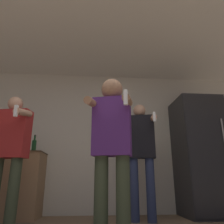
% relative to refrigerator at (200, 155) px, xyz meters
% --- Properties ---
extents(wall_back, '(7.00, 0.06, 2.55)m').
position_rel_refrigerator_xyz_m(wall_back, '(-1.71, 0.39, 0.30)').
color(wall_back, beige).
rests_on(wall_back, ground_plane).
extents(ceiling_slab, '(7.00, 3.16, 0.05)m').
position_rel_refrigerator_xyz_m(ceiling_slab, '(-1.71, -0.95, 1.60)').
color(ceiling_slab, silver).
rests_on(ceiling_slab, wall_back).
extents(refrigerator, '(0.73, 0.76, 1.95)m').
position_rel_refrigerator_xyz_m(refrigerator, '(0.00, 0.00, 0.00)').
color(refrigerator, '#262628').
rests_on(refrigerator, ground_plane).
extents(counter, '(1.17, 0.58, 1.00)m').
position_rel_refrigerator_xyz_m(counter, '(-3.18, 0.09, -0.47)').
color(counter, '#997551').
rests_on(counter, ground_plane).
extents(bottle_red_label, '(0.09, 0.09, 0.35)m').
position_rel_refrigerator_xyz_m(bottle_red_label, '(-3.28, 0.07, 0.15)').
color(bottle_red_label, '#194723').
rests_on(bottle_red_label, counter).
extents(bottle_dark_rum, '(0.07, 0.07, 0.29)m').
position_rel_refrigerator_xyz_m(bottle_dark_rum, '(-2.78, 0.07, 0.13)').
color(bottle_dark_rum, '#194723').
rests_on(bottle_dark_rum, counter).
extents(bottle_short_whiskey, '(0.07, 0.07, 0.23)m').
position_rel_refrigerator_xyz_m(bottle_short_whiskey, '(-3.13, 0.07, 0.11)').
color(bottle_short_whiskey, silver).
rests_on(bottle_short_whiskey, counter).
extents(person_woman_foreground, '(0.50, 0.50, 1.61)m').
position_rel_refrigerator_xyz_m(person_woman_foreground, '(-1.62, -1.46, -0.04)').
color(person_woman_foreground, '#38422D').
rests_on(person_woman_foreground, ground_plane).
extents(person_man_side, '(0.57, 0.52, 1.65)m').
position_rel_refrigerator_xyz_m(person_man_side, '(-2.87, -0.74, -0.01)').
color(person_man_side, '#38422D').
rests_on(person_man_side, ground_plane).
extents(person_spectator_back, '(0.56, 0.55, 1.73)m').
position_rel_refrigerator_xyz_m(person_spectator_back, '(-1.08, -0.31, 0.05)').
color(person_spectator_back, navy).
rests_on(person_spectator_back, ground_plane).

